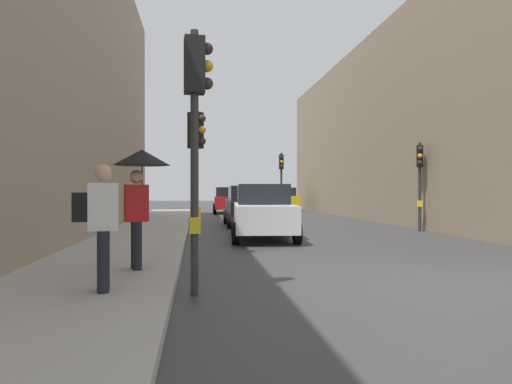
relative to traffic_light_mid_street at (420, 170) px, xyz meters
name	(u,v)px	position (x,y,z in m)	size (l,w,h in m)	color
ground_plane	(446,282)	(-4.23, -9.10, -2.34)	(120.00, 120.00, 0.00)	#38383A
sidewalk_kerb	(135,242)	(-10.19, -3.10, -2.26)	(2.84, 40.00, 0.16)	#A8A5A0
building_facade_right	(479,129)	(6.31, 5.85, 2.44)	(12.00, 34.05, 9.55)	gray
traffic_light_mid_street	(420,170)	(0.00, 0.00, 0.00)	(0.34, 0.45, 3.39)	#2D2D2D
traffic_light_far_median	(281,173)	(-3.65, 9.25, 0.22)	(0.25, 0.43, 3.71)	#2D2D2D
traffic_light_near_right	(196,154)	(-8.45, -5.70, 0.07)	(0.43, 0.40, 3.48)	#2D2D2D
traffic_light_near_left	(196,113)	(-8.45, -9.53, 0.38)	(0.44, 0.27, 3.95)	#2D2D2D
car_dark_suv	(248,206)	(-6.21, 3.53, -1.46)	(2.05, 4.21, 1.76)	black
car_yellow_taxi	(282,199)	(-1.90, 18.22, -1.46)	(2.22, 4.30, 1.76)	yellow
car_red_sedan	(228,200)	(-6.37, 14.59, -1.46)	(2.12, 4.25, 1.76)	red
car_white_compact	(263,212)	(-6.34, -1.94, -1.46)	(2.24, 4.31, 1.76)	silver
pedestrian_with_umbrella	(140,175)	(-9.44, -8.02, -0.50)	(1.00, 1.00, 2.14)	black
pedestrian_with_black_backpack	(100,220)	(-9.77, -9.80, -1.17)	(0.63, 0.37, 1.77)	black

